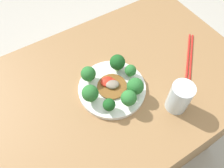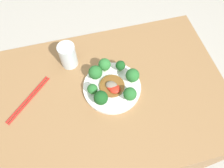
{
  "view_description": "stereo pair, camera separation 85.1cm",
  "coord_description": "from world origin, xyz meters",
  "px_view_note": "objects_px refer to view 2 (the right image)",
  "views": [
    {
      "loc": [
        0.25,
        0.38,
        1.42
      ],
      "look_at": [
        0.03,
        0.02,
        0.79
      ],
      "focal_mm": 35.0,
      "sensor_mm": 36.0,
      "label": 1
    },
    {
      "loc": [
        -0.08,
        -0.4,
        1.57
      ],
      "look_at": [
        0.03,
        0.02,
        0.79
      ],
      "focal_mm": 35.0,
      "sensor_mm": 36.0,
      "label": 2
    }
  ],
  "objects_px": {
    "stirfry_center": "(113,86)",
    "drinking_glass": "(68,56)",
    "broccoli_southwest": "(101,98)",
    "broccoli_east": "(132,75)",
    "broccoli_west": "(92,89)",
    "broccoli_northeast": "(120,66)",
    "chopsticks": "(29,99)",
    "broccoli_northwest": "(95,73)",
    "plate": "(112,87)",
    "broccoli_north": "(105,65)",
    "broccoli_southeast": "(130,94)"
  },
  "relations": [
    {
      "from": "plate",
      "to": "broccoli_southwest",
      "type": "relative_size",
      "value": 3.55
    },
    {
      "from": "broccoli_southeast",
      "to": "chopsticks",
      "type": "bearing_deg",
      "value": 165.46
    },
    {
      "from": "broccoli_northeast",
      "to": "broccoli_west",
      "type": "relative_size",
      "value": 1.06
    },
    {
      "from": "broccoli_east",
      "to": "chopsticks",
      "type": "relative_size",
      "value": 0.38
    },
    {
      "from": "broccoli_southeast",
      "to": "broccoli_east",
      "type": "bearing_deg",
      "value": 66.17
    },
    {
      "from": "broccoli_north",
      "to": "broccoli_west",
      "type": "relative_size",
      "value": 1.31
    },
    {
      "from": "plate",
      "to": "broccoli_northeast",
      "type": "height_order",
      "value": "broccoli_northeast"
    },
    {
      "from": "broccoli_west",
      "to": "chopsticks",
      "type": "distance_m",
      "value": 0.27
    },
    {
      "from": "stirfry_center",
      "to": "drinking_glass",
      "type": "distance_m",
      "value": 0.24
    },
    {
      "from": "plate",
      "to": "broccoli_north",
      "type": "xyz_separation_m",
      "value": [
        -0.01,
        0.09,
        0.05
      ]
    },
    {
      "from": "broccoli_east",
      "to": "drinking_glass",
      "type": "distance_m",
      "value": 0.29
    },
    {
      "from": "plate",
      "to": "broccoli_northeast",
      "type": "relative_size",
      "value": 4.38
    },
    {
      "from": "broccoli_southeast",
      "to": "chopsticks",
      "type": "distance_m",
      "value": 0.42
    },
    {
      "from": "plate",
      "to": "drinking_glass",
      "type": "distance_m",
      "value": 0.23
    },
    {
      "from": "drinking_glass",
      "to": "chopsticks",
      "type": "height_order",
      "value": "drinking_glass"
    },
    {
      "from": "drinking_glass",
      "to": "chopsticks",
      "type": "bearing_deg",
      "value": -144.66
    },
    {
      "from": "broccoli_northeast",
      "to": "broccoli_northwest",
      "type": "xyz_separation_m",
      "value": [
        -0.11,
        -0.01,
        0.01
      ]
    },
    {
      "from": "broccoli_northeast",
      "to": "stirfry_center",
      "type": "bearing_deg",
      "value": -125.07
    },
    {
      "from": "plate",
      "to": "broccoli_northwest",
      "type": "height_order",
      "value": "broccoli_northwest"
    },
    {
      "from": "broccoli_north",
      "to": "broccoli_southeast",
      "type": "xyz_separation_m",
      "value": [
        0.06,
        -0.16,
        -0.0
      ]
    },
    {
      "from": "broccoli_north",
      "to": "broccoli_northwest",
      "type": "distance_m",
      "value": 0.05
    },
    {
      "from": "broccoli_northwest",
      "to": "broccoli_west",
      "type": "bearing_deg",
      "value": -112.09
    },
    {
      "from": "plate",
      "to": "chopsticks",
      "type": "height_order",
      "value": "plate"
    },
    {
      "from": "stirfry_center",
      "to": "drinking_glass",
      "type": "xyz_separation_m",
      "value": [
        -0.15,
        0.18,
        0.03
      ]
    },
    {
      "from": "broccoli_west",
      "to": "plate",
      "type": "bearing_deg",
      "value": 5.77
    },
    {
      "from": "broccoli_east",
      "to": "broccoli_northeast",
      "type": "height_order",
      "value": "broccoli_east"
    },
    {
      "from": "broccoli_northeast",
      "to": "drinking_glass",
      "type": "height_order",
      "value": "drinking_glass"
    },
    {
      "from": "broccoli_east",
      "to": "broccoli_southwest",
      "type": "xyz_separation_m",
      "value": [
        -0.15,
        -0.06,
        -0.0
      ]
    },
    {
      "from": "plate",
      "to": "broccoli_north",
      "type": "distance_m",
      "value": 0.1
    },
    {
      "from": "broccoli_west",
      "to": "drinking_glass",
      "type": "relative_size",
      "value": 0.45
    },
    {
      "from": "broccoli_southeast",
      "to": "stirfry_center",
      "type": "xyz_separation_m",
      "value": [
        -0.05,
        0.06,
        -0.03
      ]
    },
    {
      "from": "broccoli_east",
      "to": "broccoli_north",
      "type": "bearing_deg",
      "value": 140.4
    },
    {
      "from": "broccoli_north",
      "to": "broccoli_southwest",
      "type": "distance_m",
      "value": 0.15
    },
    {
      "from": "broccoli_west",
      "to": "drinking_glass",
      "type": "xyz_separation_m",
      "value": [
        -0.07,
        0.18,
        0.01
      ]
    },
    {
      "from": "stirfry_center",
      "to": "drinking_glass",
      "type": "height_order",
      "value": "drinking_glass"
    },
    {
      "from": "chopsticks",
      "to": "broccoli_northwest",
      "type": "bearing_deg",
      "value": 5.16
    },
    {
      "from": "plate",
      "to": "broccoli_northwest",
      "type": "bearing_deg",
      "value": 132.87
    },
    {
      "from": "broccoli_southeast",
      "to": "broccoli_northeast",
      "type": "bearing_deg",
      "value": 89.62
    },
    {
      "from": "broccoli_southwest",
      "to": "broccoli_east",
      "type": "bearing_deg",
      "value": 23.67
    },
    {
      "from": "broccoli_north",
      "to": "chopsticks",
      "type": "distance_m",
      "value": 0.34
    },
    {
      "from": "plate",
      "to": "broccoli_southwest",
      "type": "height_order",
      "value": "broccoli_southwest"
    },
    {
      "from": "broccoli_west",
      "to": "stirfry_center",
      "type": "distance_m",
      "value": 0.09
    },
    {
      "from": "broccoli_north",
      "to": "stirfry_center",
      "type": "relative_size",
      "value": 0.65
    },
    {
      "from": "broccoli_northeast",
      "to": "broccoli_northwest",
      "type": "bearing_deg",
      "value": -174.47
    },
    {
      "from": "broccoli_north",
      "to": "broccoli_northeast",
      "type": "bearing_deg",
      "value": -13.87
    },
    {
      "from": "broccoli_west",
      "to": "drinking_glass",
      "type": "bearing_deg",
      "value": 110.8
    },
    {
      "from": "broccoli_southwest",
      "to": "broccoli_west",
      "type": "bearing_deg",
      "value": 114.91
    },
    {
      "from": "broccoli_southeast",
      "to": "broccoli_north",
      "type": "bearing_deg",
      "value": 112.23
    },
    {
      "from": "broccoli_north",
      "to": "drinking_glass",
      "type": "xyz_separation_m",
      "value": [
        -0.14,
        0.08,
        0.0
      ]
    },
    {
      "from": "broccoli_southeast",
      "to": "broccoli_northwest",
      "type": "distance_m",
      "value": 0.17
    }
  ]
}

